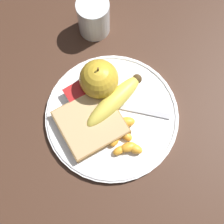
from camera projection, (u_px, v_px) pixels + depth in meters
ground_plane at (112, 117)px, 0.67m from camera, size 3.00×3.00×0.00m
plate at (112, 116)px, 0.66m from camera, size 0.28×0.28×0.01m
juice_glass at (94, 18)px, 0.70m from camera, size 0.07×0.07×0.09m
apple at (99, 79)px, 0.64m from camera, size 0.08×0.08×0.09m
banana at (115, 100)px, 0.65m from camera, size 0.16×0.07×0.04m
bread_slice at (91, 123)px, 0.64m from camera, size 0.13×0.12×0.02m
fork at (115, 105)px, 0.66m from camera, size 0.16×0.15×0.00m
jam_packet at (78, 93)px, 0.66m from camera, size 0.05×0.04×0.02m
orange_segment_0 at (119, 150)px, 0.63m from camera, size 0.03×0.02×0.01m
orange_segment_1 at (128, 147)px, 0.63m from camera, size 0.04×0.03×0.02m
orange_segment_2 at (136, 148)px, 0.63m from camera, size 0.03×0.04×0.02m
orange_segment_3 at (127, 122)px, 0.64m from camera, size 0.04×0.03×0.02m
orange_segment_4 at (127, 135)px, 0.64m from camera, size 0.02×0.03×0.02m
orange_segment_5 at (114, 141)px, 0.63m from camera, size 0.03×0.03×0.02m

